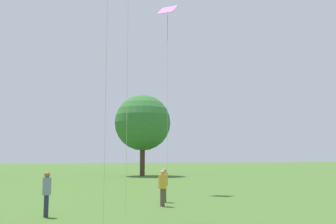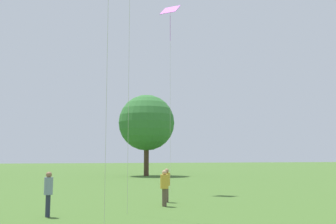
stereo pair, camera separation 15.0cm
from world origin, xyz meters
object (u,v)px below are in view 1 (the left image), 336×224
(person_standing_0, at_px, (47,190))
(kite_4, at_px, (167,15))
(distant_tree_1, at_px, (143,123))
(person_standing_2, at_px, (164,182))
(person_standing_1, at_px, (162,185))

(person_standing_0, xyz_separation_m, kite_4, (7.75, 8.61, 10.77))
(kite_4, bearing_deg, distant_tree_1, 167.88)
(person_standing_0, distance_m, person_standing_2, 6.54)
(person_standing_1, xyz_separation_m, distant_tree_1, (6.97, 28.47, 5.40))
(person_standing_2, bearing_deg, person_standing_0, -140.27)
(person_standing_0, height_order, person_standing_2, person_standing_0)
(distant_tree_1, bearing_deg, kite_4, -101.33)
(person_standing_2, distance_m, kite_4, 12.24)
(person_standing_1, relative_size, kite_4, 0.13)
(person_standing_0, distance_m, person_standing_1, 5.36)
(distant_tree_1, bearing_deg, person_standing_2, -103.27)
(person_standing_0, bearing_deg, distant_tree_1, 71.04)
(person_standing_2, bearing_deg, kite_4, 79.90)
(person_standing_1, height_order, person_standing_2, person_standing_2)
(person_standing_2, distance_m, distant_tree_1, 28.19)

